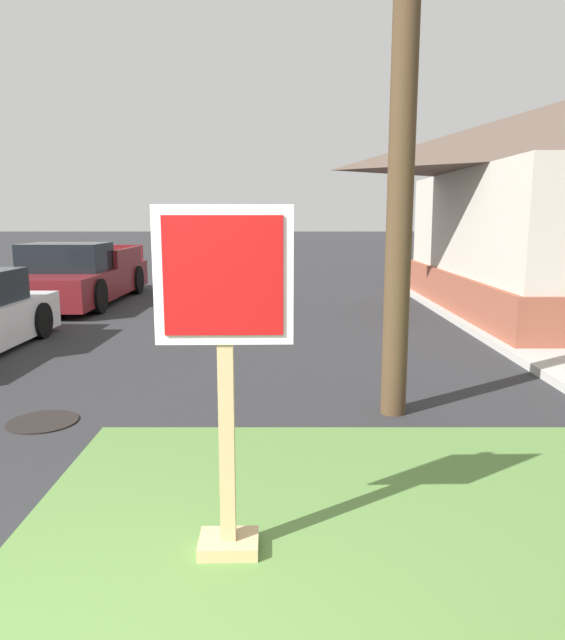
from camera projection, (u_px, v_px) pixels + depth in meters
name	position (u px, v px, depth m)	size (l,w,h in m)	color
grass_corner_patch	(412.00, 569.00, 3.42)	(5.00, 4.46, 0.08)	#567F3D
stop_sign	(225.00, 390.00, 3.35)	(0.78, 0.29, 2.07)	tan
manhole_cover	(42.00, 422.00, 5.97)	(0.70, 0.70, 0.02)	black
pickup_truck_maroon	(77.00, 278.00, 14.08)	(2.20, 5.48, 1.48)	maroon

